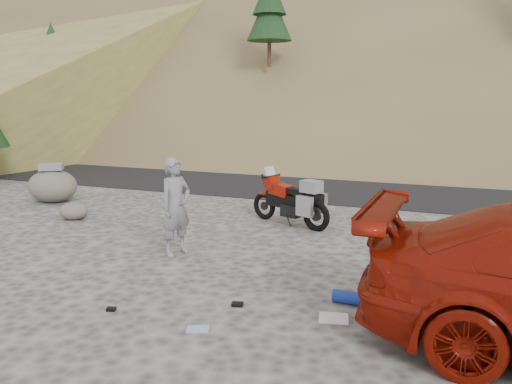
% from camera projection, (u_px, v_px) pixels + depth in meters
% --- Properties ---
extents(ground, '(140.00, 140.00, 0.00)m').
position_uv_depth(ground, '(215.00, 265.00, 8.75)').
color(ground, '#423F3C').
rests_on(ground, ground).
extents(road, '(120.00, 7.00, 0.05)m').
position_uv_depth(road, '(330.00, 183.00, 16.99)').
color(road, black).
rests_on(road, ground).
extents(hillside, '(120.00, 73.00, 46.72)m').
position_uv_depth(hillside, '(414.00, 3.00, 44.12)').
color(hillside, brown).
rests_on(hillside, ground).
extents(motorcycle, '(2.09, 1.10, 1.31)m').
position_uv_depth(motorcycle, '(293.00, 202.00, 11.29)').
color(motorcycle, black).
rests_on(motorcycle, ground).
extents(man, '(0.63, 0.77, 1.81)m').
position_uv_depth(man, '(177.00, 254.00, 9.35)').
color(man, gray).
rests_on(man, ground).
extents(boulder, '(1.74, 1.62, 1.08)m').
position_uv_depth(boulder, '(53.00, 185.00, 13.87)').
color(boulder, '#5F5851').
rests_on(boulder, ground).
extents(small_rock, '(0.76, 0.70, 0.41)m').
position_uv_depth(small_rock, '(74.00, 211.00, 11.93)').
color(small_rock, '#5F5851').
rests_on(small_rock, ground).
extents(gear_white_cloth, '(0.45, 0.42, 0.01)m').
position_uv_depth(gear_white_cloth, '(334.00, 318.00, 6.62)').
color(gear_white_cloth, white).
rests_on(gear_white_cloth, ground).
extents(gear_blue_mat, '(0.47, 0.20, 0.19)m').
position_uv_depth(gear_blue_mat, '(349.00, 298.00, 7.08)').
color(gear_blue_mat, '#193398').
rests_on(gear_blue_mat, ground).
extents(gear_bottle, '(0.10, 0.10, 0.22)m').
position_uv_depth(gear_bottle, '(397.00, 333.00, 5.98)').
color(gear_bottle, '#193398').
rests_on(gear_bottle, ground).
extents(gear_funnel, '(0.14, 0.14, 0.17)m').
position_uv_depth(gear_funnel, '(459.00, 351.00, 5.60)').
color(gear_funnel, '#B20F0B').
rests_on(gear_funnel, ground).
extents(gear_glove_a, '(0.18, 0.15, 0.05)m').
position_uv_depth(gear_glove_a, '(237.00, 304.00, 7.02)').
color(gear_glove_a, black).
rests_on(gear_glove_a, ground).
extents(gear_glove_b, '(0.15, 0.13, 0.04)m').
position_uv_depth(gear_glove_b, '(111.00, 309.00, 6.86)').
color(gear_glove_b, black).
rests_on(gear_glove_b, ground).
extents(gear_blue_cloth, '(0.33, 0.29, 0.01)m').
position_uv_depth(gear_blue_cloth, '(198.00, 329.00, 6.31)').
color(gear_blue_cloth, '#86AECF').
rests_on(gear_blue_cloth, ground).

